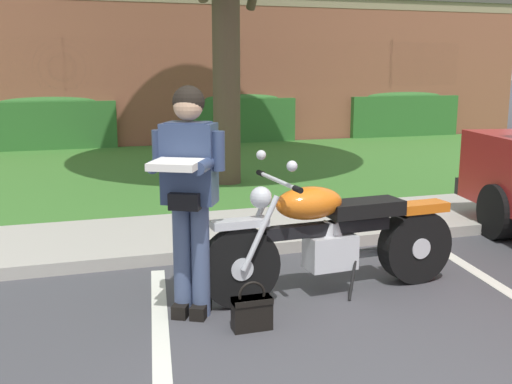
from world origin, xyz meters
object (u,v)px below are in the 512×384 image
Objects in this scene: hedge_right at (398,112)px; hedge_center_left at (50,121)px; brick_building at (64,67)px; motorcycle at (342,236)px; hedge_center_right at (239,116)px; rider_person at (189,184)px; handbag at (252,310)px.

hedge_center_left is at bearing 180.00° from hedge_right.
brick_building is (0.39, 5.28, 1.19)m from hedge_center_left.
hedge_center_right reaches higher than motorcycle.
rider_person is 1.01m from handbag.
motorcycle is 10.15m from hedge_center_right.
hedge_center_left is 0.93× the size of hedge_right.
hedge_center_right is 6.74m from brick_building.
brick_building is at bearing 85.80° from hedge_center_left.
brick_building reaches higher than hedge_center_right.
handbag is at bearing -152.09° from motorcycle.
hedge_right is at bearing 0.00° from hedge_center_right.
hedge_center_right is at bearing -0.00° from hedge_center_left.
handbag is 0.12× the size of hedge_right.
motorcycle is at bearing -122.54° from hedge_right.
handbag is 0.14× the size of hedge_center_right.
motorcycle is at bearing -76.26° from hedge_center_left.
hedge_right is (4.40, 0.00, 0.00)m from hedge_center_right.
hedge_center_left is (-2.44, 9.96, 0.17)m from motorcycle.
hedge_center_left is 5.43m from brick_building.
rider_person is 0.66× the size of hedge_center_right.
hedge_center_left is (-1.16, 10.07, -0.36)m from rider_person.
brick_building is (-0.77, 15.35, 0.84)m from rider_person.
hedge_right is (7.28, 10.45, 0.51)m from handbag.
hedge_center_left and hedge_center_right have the same top height.
handbag is (-0.92, -0.49, -0.34)m from motorcycle.
motorcycle is 0.09× the size of brick_building.
hedge_right is 10.00m from brick_building.
hedge_right is (6.36, 9.96, 0.17)m from motorcycle.
motorcycle is at bearing -82.35° from brick_building.
hedge_center_left is at bearing 103.74° from motorcycle.
rider_person reaches higher than handbag.
rider_person is 10.58m from hedge_center_right.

